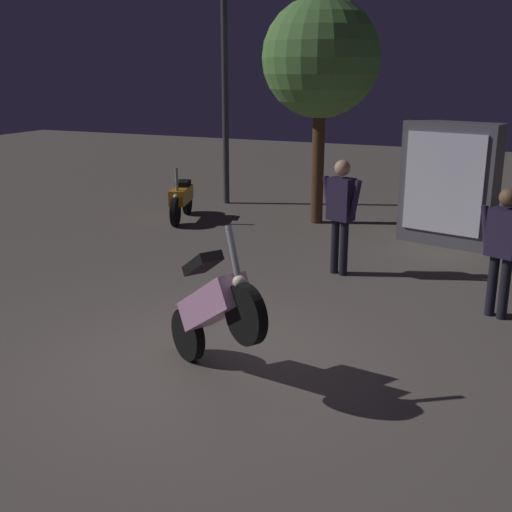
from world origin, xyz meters
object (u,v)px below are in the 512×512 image
(motorcycle_pink_foreground, at_px, (214,308))
(person_bystander_far, at_px, (503,242))
(motorcycle_orange_parked_left, at_px, (181,198))
(kiosk_billboard, at_px, (449,184))
(streetlamp_near, at_px, (225,49))
(person_rider_beside, at_px, (341,207))

(motorcycle_pink_foreground, height_order, person_bystander_far, motorcycle_pink_foreground)
(motorcycle_orange_parked_left, bearing_deg, kiosk_billboard, 74.95)
(motorcycle_pink_foreground, relative_size, kiosk_billboard, 0.78)
(motorcycle_orange_parked_left, height_order, kiosk_billboard, kiosk_billboard)
(motorcycle_pink_foreground, xyz_separation_m, motorcycle_orange_parked_left, (-3.80, 5.90, -0.31))
(motorcycle_pink_foreground, xyz_separation_m, streetlamp_near, (-3.71, 7.76, 2.61))
(person_rider_beside, xyz_separation_m, streetlamp_near, (-3.86, 4.02, 2.33))
(person_rider_beside, height_order, person_bystander_far, person_rider_beside)
(person_rider_beside, bearing_deg, kiosk_billboard, 171.29)
(motorcycle_orange_parked_left, bearing_deg, motorcycle_pink_foreground, 15.28)
(person_rider_beside, distance_m, streetlamp_near, 6.04)
(motorcycle_pink_foreground, bearing_deg, motorcycle_orange_parked_left, 154.61)
(motorcycle_pink_foreground, relative_size, streetlamp_near, 0.31)
(person_bystander_far, relative_size, streetlamp_near, 0.30)
(person_rider_beside, relative_size, kiosk_billboard, 0.81)
(motorcycle_pink_foreground, bearing_deg, person_bystander_far, 81.62)
(kiosk_billboard, bearing_deg, person_bystander_far, 121.39)
(person_rider_beside, relative_size, streetlamp_near, 0.32)
(person_rider_beside, height_order, kiosk_billboard, kiosk_billboard)
(motorcycle_pink_foreground, distance_m, person_rider_beside, 3.75)
(motorcycle_orange_parked_left, relative_size, person_bystander_far, 1.00)
(person_rider_beside, bearing_deg, person_bystander_far, 87.00)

